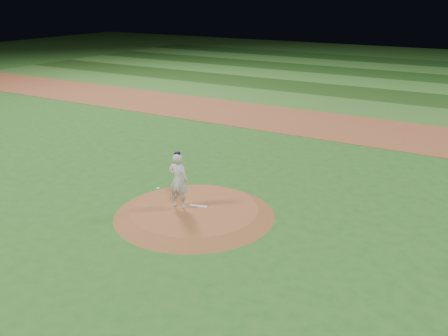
{
  "coord_description": "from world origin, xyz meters",
  "views": [
    {
      "loc": [
        8.87,
        -12.89,
        7.26
      ],
      "look_at": [
        0.0,
        2.0,
        1.1
      ],
      "focal_mm": 40.0,
      "sensor_mm": 36.0,
      "label": 1
    }
  ],
  "objects_px": {
    "rosin_bag": "(158,188)",
    "pitching_rubber": "(198,206)",
    "pitchers_mound": "(194,211)",
    "pitcher_on_mound": "(178,180)"
  },
  "relations": [
    {
      "from": "pitching_rubber",
      "to": "pitcher_on_mound",
      "type": "bearing_deg",
      "value": -161.07
    },
    {
      "from": "pitcher_on_mound",
      "to": "rosin_bag",
      "type": "bearing_deg",
      "value": 150.65
    },
    {
      "from": "pitchers_mound",
      "to": "pitcher_on_mound",
      "type": "relative_size",
      "value": 2.75
    },
    {
      "from": "rosin_bag",
      "to": "pitcher_on_mound",
      "type": "xyz_separation_m",
      "value": [
        1.63,
        -0.92,
        0.94
      ]
    },
    {
      "from": "pitching_rubber",
      "to": "rosin_bag",
      "type": "relative_size",
      "value": 4.61
    },
    {
      "from": "pitchers_mound",
      "to": "pitcher_on_mound",
      "type": "height_order",
      "value": "pitcher_on_mound"
    },
    {
      "from": "pitchers_mound",
      "to": "pitcher_on_mound",
      "type": "bearing_deg",
      "value": -161.89
    },
    {
      "from": "pitchers_mound",
      "to": "rosin_bag",
      "type": "xyz_separation_m",
      "value": [
        -2.14,
        0.75,
        0.16
      ]
    },
    {
      "from": "rosin_bag",
      "to": "pitching_rubber",
      "type": "bearing_deg",
      "value": -14.35
    },
    {
      "from": "pitchers_mound",
      "to": "pitcher_on_mound",
      "type": "xyz_separation_m",
      "value": [
        -0.51,
        -0.17,
        1.11
      ]
    }
  ]
}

